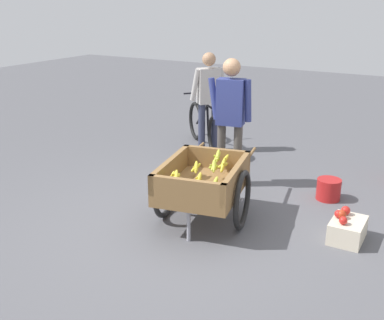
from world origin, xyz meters
TOP-DOWN VIEW (x-y plane):
  - ground_plane at (0.00, 0.00)m, footprint 24.00×24.00m
  - fruit_cart at (-0.24, 0.09)m, footprint 1.77×1.09m
  - vendor_person at (-1.36, -0.13)m, footprint 0.26×0.57m
  - bicycle at (-2.64, -1.18)m, footprint 1.17×1.26m
  - cyclist_person at (-2.53, -1.07)m, footprint 0.40×0.44m
  - plastic_bucket at (-1.53, 1.14)m, footprint 0.29×0.29m
  - mixed_fruit_crate at (-0.59, 1.57)m, footprint 0.44×0.32m

SIDE VIEW (x-z plane):
  - ground_plane at x=0.00m, z-range 0.00..0.00m
  - mixed_fruit_crate at x=-0.59m, z-range -0.03..0.28m
  - plastic_bucket at x=-1.53m, z-range 0.00..0.26m
  - bicycle at x=-2.64m, z-range -0.07..0.78m
  - fruit_cart at x=-0.24m, z-range 0.07..0.81m
  - cyclist_person at x=-2.53m, z-range 0.15..1.71m
  - vendor_person at x=-1.36m, z-range 0.17..1.82m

